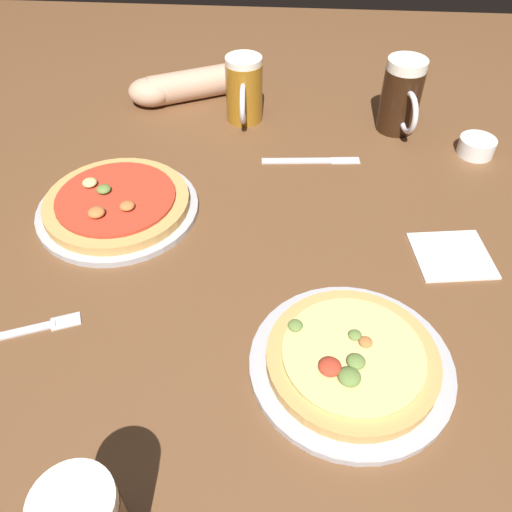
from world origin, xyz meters
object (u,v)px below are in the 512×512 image
Objects in this scene: beer_mug_dark at (402,97)px; knife_right at (312,160)px; napkin_folded at (452,255)px; fork_left at (15,332)px; pizza_plate_near at (352,361)px; beer_mug_amber at (244,90)px; pizza_plate_far at (117,205)px; diner_arm at (183,86)px; ramekin_sauce at (477,146)px.

beer_mug_dark is 0.78× the size of knife_right.
napkin_folded is (0.05, -0.41, -0.08)m from beer_mug_dark.
napkin_folded is 0.65× the size of fork_left.
pizza_plate_near is 0.70m from beer_mug_amber.
knife_right is (0.36, 0.19, -0.01)m from pizza_plate_far.
pizza_plate_near is 1.39× the size of knife_right.
pizza_plate_far is 0.44m from diner_arm.
pizza_plate_far reaches higher than knife_right.
diner_arm is (-0.50, 0.10, -0.04)m from beer_mug_dark.
napkin_folded is at bearing -48.19° from knife_right.
beer_mug_amber reaches higher than napkin_folded.
ramekin_sauce reaches higher than napkin_folded.
diner_arm is (0.13, 0.73, 0.03)m from fork_left.
pizza_plate_far is 0.41m from knife_right.
ramekin_sauce is 0.96m from fork_left.
pizza_plate_near reaches higher than ramekin_sauce.
diner_arm is at bearing 137.33° from napkin_folded.
napkin_folded is 0.71m from fork_left.
pizza_plate_near is 0.83m from diner_arm.
pizza_plate_far is at bearing 74.82° from fork_left.
pizza_plate_near is 3.77× the size of ramekin_sauce.
beer_mug_amber is 0.71× the size of knife_right.
ramekin_sauce is 0.60× the size of napkin_folded.
fork_left is (-0.50, 0.02, -0.01)m from pizza_plate_near.
fork_left is 0.66m from knife_right.
pizza_plate_far is 1.08× the size of diner_arm.
napkin_folded is 0.46× the size of diner_arm.
pizza_plate_near is at bearing -37.13° from pizza_plate_far.
beer_mug_amber is at bearing 177.25° from beer_mug_dark.
knife_right is (-0.35, -0.05, -0.02)m from ramekin_sauce.
pizza_plate_far is (-0.42, 0.31, 0.00)m from pizza_plate_near.
knife_right is at bearing -37.65° from diner_arm.
fork_left is at bearing -162.36° from napkin_folded.
beer_mug_dark is 1.10× the size of beer_mug_amber.
napkin_folded is (-0.11, -0.32, -0.01)m from ramekin_sauce.
pizza_plate_near is 0.63m from ramekin_sauce.
pizza_plate_far is 0.65m from beer_mug_dark.
pizza_plate_near is 0.67m from beer_mug_dark.
beer_mug_dark reaches higher than napkin_folded.
beer_mug_amber is at bearing -27.54° from diner_arm.
pizza_plate_near is 0.51m from knife_right.
diner_arm reaches higher than knife_right.
pizza_plate_far is at bearing -120.24° from beer_mug_amber.
knife_right is at bearing 96.11° from pizza_plate_near.
knife_right is at bearing -171.07° from ramekin_sauce.
pizza_plate_near is at bearing -2.69° from fork_left.
beer_mug_dark is 0.89m from fork_left.
pizza_plate_far is 0.61m from napkin_folded.
beer_mug_amber is 0.18m from diner_arm.
pizza_plate_far is 0.75m from ramekin_sauce.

